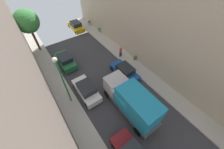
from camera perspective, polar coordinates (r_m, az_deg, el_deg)
name	(u,v)px	position (r m, az deg, el deg)	size (l,w,h in m)	color
ground	(125,104)	(15.05, 5.55, -12.66)	(32.00, 32.00, 0.00)	#38383D
sidewalk_left	(84,131)	(13.95, -11.92, -22.63)	(2.00, 44.00, 0.15)	#B7B2A8
sidewalk_right	(156,84)	(17.45, 18.41, -3.70)	(2.00, 44.00, 0.15)	#B7B2A8
building_right	(207,10)	(16.22, 35.52, 21.56)	(6.00, 44.00, 16.01)	beige
parked_car_left_2	(86,90)	(15.45, -10.94, -6.49)	(1.78, 4.20, 1.57)	white
parked_car_left_3	(65,60)	(19.72, -19.34, 5.71)	(1.78, 4.20, 1.57)	#1E6638
parked_car_right_1	(125,71)	(17.15, 5.44, 1.35)	(1.78, 4.20, 1.57)	#194799
parked_car_right_2	(76,26)	(27.66, -15.18, 19.35)	(1.78, 4.20, 1.57)	gold
delivery_truck	(132,101)	(13.24, 8.37, -11.19)	(2.26, 6.60, 3.38)	#4C4C51
pedestrian	(121,51)	(19.68, 3.75, 9.90)	(0.40, 0.36, 1.72)	#2D334C
street_tree_0	(27,22)	(22.36, -32.64, 18.55)	(3.16, 3.16, 6.17)	brown
potted_plant_0	(135,58)	(19.65, 9.80, 7.18)	(0.39, 0.39, 0.72)	brown
potted_plant_1	(89,23)	(28.76, -9.76, 21.03)	(0.45, 0.45, 0.80)	#B2A899
potted_plant_3	(99,30)	(26.05, -5.53, 18.59)	(0.45, 0.45, 0.77)	#B2A899
lamp_post	(61,76)	(12.69, -20.83, -0.79)	(0.44, 0.44, 6.16)	#26723F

